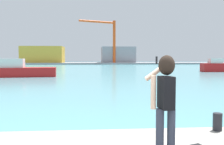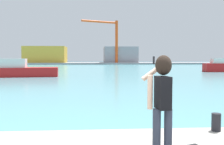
{
  "view_description": "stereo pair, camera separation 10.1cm",
  "coord_description": "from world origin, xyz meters",
  "views": [
    {
      "loc": [
        -1.23,
        -3.86,
        2.34
      ],
      "look_at": [
        -0.49,
        5.78,
        1.77
      ],
      "focal_mm": 40.45,
      "sensor_mm": 36.0,
      "label": 1
    },
    {
      "loc": [
        -1.13,
        -3.87,
        2.34
      ],
      "look_at": [
        -0.49,
        5.78,
        1.77
      ],
      "focal_mm": 40.45,
      "sensor_mm": 36.0,
      "label": 2
    }
  ],
  "objects": [
    {
      "name": "ground_plane",
      "position": [
        0.0,
        50.0,
        0.0
      ],
      "size": [
        220.0,
        220.0,
        0.0
      ],
      "primitive_type": "plane",
      "color": "#334751"
    },
    {
      "name": "boat_moored",
      "position": [
        -10.18,
        27.42,
        0.8
      ],
      "size": [
        8.58,
        3.23,
        2.2
      ],
      "rotation": [
        0.0,
        0.0,
        0.11
      ],
      "color": "#B21919",
      "rests_on": "harbor_water"
    },
    {
      "name": "far_shore_dock",
      "position": [
        0.0,
        92.0,
        0.27
      ],
      "size": [
        140.0,
        20.0,
        0.54
      ],
      "primitive_type": "cube",
      "color": "gray",
      "rests_on": "ground_plane"
    },
    {
      "name": "harbor_water",
      "position": [
        0.0,
        52.0,
        0.01
      ],
      "size": [
        140.0,
        100.0,
        0.02
      ],
      "primitive_type": "cube",
      "color": "#599EA8",
      "rests_on": "ground_plane"
    },
    {
      "name": "warehouse_left",
      "position": [
        -19.24,
        89.82,
        3.48
      ],
      "size": [
        14.66,
        9.68,
        5.88
      ],
      "primitive_type": "cube",
      "color": "gold",
      "rests_on": "far_shore_dock"
    },
    {
      "name": "port_crane",
      "position": [
        4.64,
        85.45,
        10.02
      ],
      "size": [
        12.8,
        5.89,
        14.95
      ],
      "color": "#D84C19",
      "rests_on": "far_shore_dock"
    },
    {
      "name": "person_photographer",
      "position": [
        0.01,
        0.34,
        1.71
      ],
      "size": [
        0.53,
        0.55,
        1.74
      ],
      "rotation": [
        0.0,
        0.0,
        1.67
      ],
      "color": "#2D3342",
      "rests_on": "quay_promenade"
    },
    {
      "name": "warehouse_right",
      "position": [
        8.33,
        92.42,
        3.45
      ],
      "size": [
        12.29,
        12.18,
        5.82
      ],
      "primitive_type": "cube",
      "color": "gray",
      "rests_on": "far_shore_dock"
    },
    {
      "name": "harbor_bollard",
      "position": [
        1.67,
        1.72,
        0.84
      ],
      "size": [
        0.21,
        0.21,
        0.41
      ],
      "primitive_type": "cylinder",
      "color": "black",
      "rests_on": "quay_promenade"
    },
    {
      "name": "boat_moored_2",
      "position": [
        19.54,
        36.2,
        0.86
      ],
      "size": [
        5.93,
        1.88,
        2.22
      ],
      "rotation": [
        0.0,
        0.0,
        -0.01
      ],
      "color": "#B21919",
      "rests_on": "harbor_water"
    }
  ]
}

